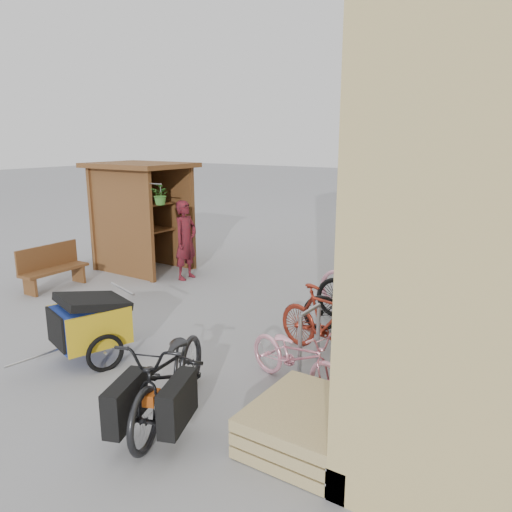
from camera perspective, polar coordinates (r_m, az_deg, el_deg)
The scene contains 17 objects.
ground at distance 7.86m, azimuth -9.21°, elevation -8.79°, with size 80.00×80.00×0.00m, color gray.
kiosk at distance 11.43m, azimuth -13.33°, elevation 6.08°, with size 2.49×1.65×2.40m.
bike_rack at distance 8.52m, azimuth 13.60°, elevation -3.54°, with size 0.05×5.35×0.86m.
pallet_stack at distance 5.17m, azimuth 5.77°, elevation -18.66°, with size 1.00×1.20×0.40m.
bench at distance 10.70m, azimuth -22.29°, elevation -1.12°, with size 0.45×1.38×0.87m.
shopping_carts at distance 12.64m, azimuth 23.76°, elevation 1.76°, with size 0.61×2.42×1.09m.
child_trailer at distance 7.11m, azimuth -18.42°, elevation -7.18°, with size 1.07×1.65×0.96m.
cargo_bike at distance 5.48m, azimuth -9.86°, elevation -13.27°, with size 1.33×2.06×1.02m.
person_kiosk at distance 10.58m, azimuth -8.03°, elevation 1.80°, with size 0.61×0.40×1.67m, color maroon.
bike_0 at distance 6.09m, azimuth 4.65°, elevation -11.34°, with size 0.53×1.53×0.80m, color pink.
bike_1 at distance 6.90m, azimuth 7.98°, elevation -7.56°, with size 0.46×1.63×0.98m, color maroon.
bike_2 at distance 7.76m, azimuth 11.65°, elevation -5.66°, with size 0.59×1.70×0.89m, color black.
bike_3 at distance 8.19m, azimuth 12.83°, elevation -4.00°, with size 0.51×1.80×1.08m, color black.
bike_4 at distance 8.86m, azimuth 13.20°, elevation -2.94°, with size 0.67×1.91×1.00m, color pink.
bike_5 at distance 9.32m, azimuth 15.10°, elevation -2.14°, with size 0.49×1.72×1.04m, color pink.
bike_6 at distance 10.20m, azimuth 16.61°, elevation -1.59°, with size 0.53×1.52×0.80m, color #BCBDC1.
bike_7 at distance 10.44m, azimuth 18.03°, elevation -1.03°, with size 0.43×1.52×0.91m, color #1A656B.
Camera 1 is at (4.98, -5.30, 2.95)m, focal length 35.00 mm.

